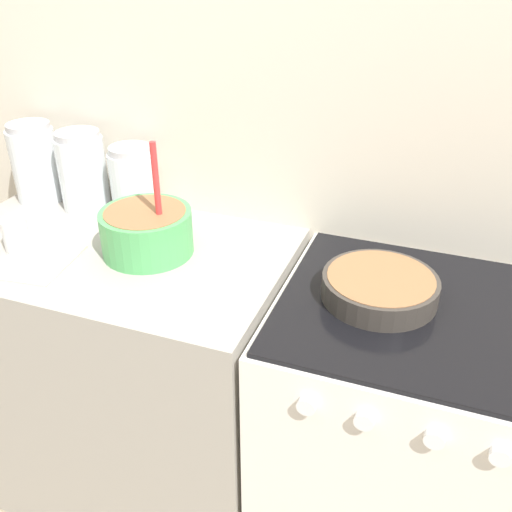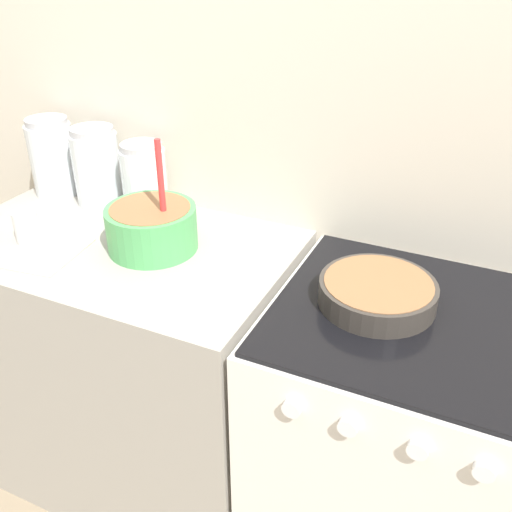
{
  "view_description": "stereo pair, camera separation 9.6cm",
  "coord_description": "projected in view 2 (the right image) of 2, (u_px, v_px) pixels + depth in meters",
  "views": [
    {
      "loc": [
        0.36,
        -0.83,
        1.64
      ],
      "look_at": [
        -0.06,
        0.31,
        0.94
      ],
      "focal_mm": 40.0,
      "sensor_mm": 36.0,
      "label": 1
    },
    {
      "loc": [
        0.45,
        -0.79,
        1.64
      ],
      "look_at": [
        -0.06,
        0.31,
        0.94
      ],
      "focal_mm": 40.0,
      "sensor_mm": 36.0,
      "label": 2
    }
  ],
  "objects": [
    {
      "name": "recipe_page",
      "position": [
        45.0,
        253.0,
        1.51
      ],
      "size": [
        0.2,
        0.23,
        0.01
      ],
      "color": "beige",
      "rests_on": "countertop_cabinet"
    },
    {
      "name": "storage_jar_right",
      "position": [
        145.0,
        183.0,
        1.69
      ],
      "size": [
        0.13,
        0.13,
        0.21
      ],
      "color": "silver",
      "rests_on": "countertop_cabinet"
    },
    {
      "name": "countertop_cabinet",
      "position": [
        133.0,
        366.0,
        1.79
      ],
      "size": [
        0.96,
        0.59,
        0.89
      ],
      "color": "#9E998E",
      "rests_on": "ground_plane"
    },
    {
      "name": "baking_pan",
      "position": [
        377.0,
        292.0,
        1.3
      ],
      "size": [
        0.27,
        0.27,
        0.06
      ],
      "color": "#38332D",
      "rests_on": "stove"
    },
    {
      "name": "storage_jar_left",
      "position": [
        54.0,
        162.0,
        1.81
      ],
      "size": [
        0.14,
        0.14,
        0.25
      ],
      "color": "silver",
      "rests_on": "countertop_cabinet"
    },
    {
      "name": "tin_can",
      "position": [
        26.0,
        226.0,
        1.55
      ],
      "size": [
        0.07,
        0.07,
        0.09
      ],
      "color": "silver",
      "rests_on": "countertop_cabinet"
    },
    {
      "name": "wall_back",
      "position": [
        326.0,
        122.0,
        1.49
      ],
      "size": [
        4.92,
        0.05,
        2.4
      ],
      "color": "beige",
      "rests_on": "ground_plane"
    },
    {
      "name": "stove",
      "position": [
        395.0,
        455.0,
        1.49
      ],
      "size": [
        0.66,
        0.61,
        0.89
      ],
      "color": "white",
      "rests_on": "ground_plane"
    },
    {
      "name": "storage_jar_middle",
      "position": [
        97.0,
        171.0,
        1.75
      ],
      "size": [
        0.14,
        0.14,
        0.24
      ],
      "color": "silver",
      "rests_on": "countertop_cabinet"
    },
    {
      "name": "mixing_bowl",
      "position": [
        152.0,
        225.0,
        1.51
      ],
      "size": [
        0.24,
        0.24,
        0.31
      ],
      "color": "#4CA559",
      "rests_on": "countertop_cabinet"
    }
  ]
}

